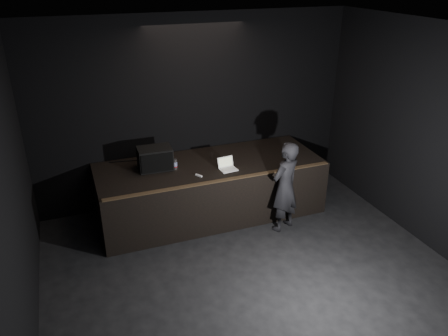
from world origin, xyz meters
name	(u,v)px	position (x,y,z in m)	size (l,w,h in m)	color
ground	(277,310)	(0.00, 0.00, 0.00)	(7.00, 7.00, 0.00)	black
room_walls	(286,175)	(0.00, 0.00, 2.02)	(6.10, 7.10, 3.52)	black
stage_riser	(210,188)	(0.00, 2.73, 0.50)	(4.00, 1.50, 1.00)	black
riser_lip	(224,180)	(0.00, 2.02, 1.01)	(3.92, 0.10, 0.01)	brown
stage_monitor	(155,158)	(-0.95, 2.86, 1.19)	(0.59, 0.44, 0.38)	black
cable	(135,160)	(-1.23, 3.33, 1.01)	(0.02, 0.02, 0.92)	black
laptop	(227,166)	(0.21, 2.41, 1.05)	(0.31, 0.28, 0.20)	white
beer_can	(175,164)	(-0.64, 2.72, 1.09)	(0.08, 0.08, 0.18)	silver
plastic_cup	(212,156)	(0.11, 2.92, 1.06)	(0.09, 0.09, 0.11)	white
wii_remote	(199,176)	(-0.34, 2.31, 1.01)	(0.03, 0.13, 0.02)	white
person	(285,187)	(1.01, 1.78, 0.81)	(0.59, 0.39, 1.61)	black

